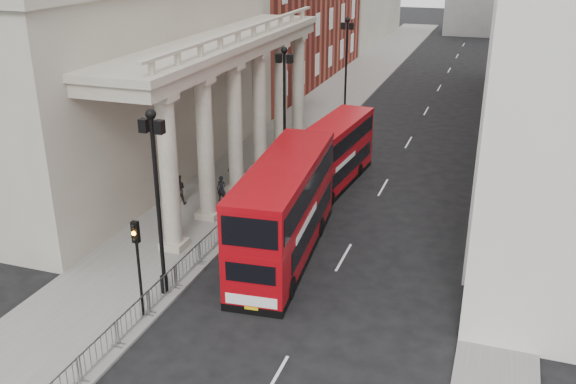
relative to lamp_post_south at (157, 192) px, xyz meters
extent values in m
plane|color=black|center=(0.60, -4.00, -4.91)|extent=(260.00, 260.00, 0.00)
cube|color=slate|center=(-2.40, 26.00, -4.85)|extent=(6.00, 140.00, 0.12)
cube|color=slate|center=(14.10, 26.00, -4.85)|extent=(3.00, 140.00, 0.12)
cube|color=slate|center=(0.55, 26.00, -4.84)|extent=(0.20, 140.00, 0.14)
cube|color=gray|center=(-9.90, 14.00, 1.09)|extent=(9.00, 28.00, 12.00)
cube|color=#60605E|center=(6.60, 88.00, -0.91)|extent=(8.00, 8.00, 8.00)
cylinder|color=black|center=(0.00, 0.00, -4.39)|extent=(0.36, 0.36, 0.80)
cylinder|color=black|center=(0.00, 0.00, -0.79)|extent=(0.18, 0.18, 8.00)
sphere|color=black|center=(0.00, 0.00, 3.31)|extent=(0.44, 0.44, 0.44)
cube|color=black|center=(0.35, 0.00, 2.81)|extent=(0.35, 0.35, 0.55)
cube|color=black|center=(-0.35, 0.00, 2.81)|extent=(0.35, 0.35, 0.55)
cylinder|color=black|center=(0.00, 16.00, -4.39)|extent=(0.36, 0.36, 0.80)
cylinder|color=black|center=(0.00, 16.00, -0.79)|extent=(0.18, 0.18, 8.00)
sphere|color=black|center=(0.00, 16.00, 3.31)|extent=(0.44, 0.44, 0.44)
cube|color=black|center=(0.35, 16.00, 2.81)|extent=(0.35, 0.35, 0.55)
cube|color=black|center=(-0.35, 16.00, 2.81)|extent=(0.35, 0.35, 0.55)
cylinder|color=black|center=(0.00, 32.00, -4.39)|extent=(0.36, 0.36, 0.80)
cylinder|color=black|center=(0.00, 32.00, -0.79)|extent=(0.18, 0.18, 8.00)
sphere|color=black|center=(0.00, 32.00, 3.31)|extent=(0.44, 0.44, 0.44)
cube|color=black|center=(0.35, 32.00, 2.81)|extent=(0.35, 0.35, 0.55)
cube|color=black|center=(-0.35, 32.00, 2.81)|extent=(0.35, 0.35, 0.55)
cylinder|color=black|center=(0.10, -2.00, -3.09)|extent=(0.12, 0.12, 3.40)
cube|color=black|center=(0.10, -2.00, -0.94)|extent=(0.28, 0.22, 0.90)
sphere|color=black|center=(0.10, -2.13, -0.64)|extent=(0.18, 0.18, 0.18)
sphere|color=orange|center=(0.10, -2.13, -0.94)|extent=(0.18, 0.18, 0.18)
sphere|color=black|center=(0.10, -2.13, -1.24)|extent=(0.18, 0.18, 0.18)
cube|color=gray|center=(0.25, -5.30, -4.24)|extent=(0.50, 2.30, 1.10)
cube|color=gray|center=(0.25, -2.95, -4.24)|extent=(0.50, 2.30, 1.10)
cube|color=gray|center=(0.25, -0.60, -4.24)|extent=(0.50, 2.30, 1.10)
cube|color=gray|center=(0.25, 1.75, -4.24)|extent=(0.50, 2.30, 1.10)
cube|color=gray|center=(0.25, 4.10, -4.24)|extent=(0.50, 2.30, 1.10)
cube|color=gray|center=(0.25, 6.45, -4.24)|extent=(0.50, 2.30, 1.10)
cube|color=#97070D|center=(3.76, 5.27, -3.47)|extent=(3.63, 11.41, 2.14)
cube|color=#97070D|center=(3.76, 5.27, -1.25)|extent=(3.63, 11.41, 1.87)
cube|color=#97070D|center=(3.76, 5.27, -0.18)|extent=(3.68, 11.46, 0.27)
cube|color=black|center=(3.76, 5.27, -4.72)|extent=(3.65, 11.41, 0.37)
cube|color=black|center=(3.76, 5.27, -3.20)|extent=(3.51, 9.29, 1.07)
cube|color=black|center=(3.76, 5.27, -1.14)|extent=(3.64, 10.78, 1.18)
cube|color=white|center=(4.24, -0.31, -4.22)|extent=(2.24, 0.26, 0.48)
cube|color=yellow|center=(4.24, -0.32, -4.57)|extent=(0.59, 0.09, 0.14)
cylinder|color=black|center=(2.89, 1.28, -4.38)|extent=(0.43, 1.09, 1.07)
cylinder|color=black|center=(5.30, 1.48, -4.38)|extent=(0.43, 1.09, 1.07)
cylinder|color=black|center=(2.33, 7.77, -4.38)|extent=(0.43, 1.09, 1.07)
cylinder|color=black|center=(4.74, 7.98, -4.38)|extent=(0.43, 1.09, 1.07)
cube|color=#AF0810|center=(3.46, 15.40, -3.71)|extent=(3.00, 9.51, 1.78)
cube|color=#AF0810|center=(3.46, 15.40, -1.86)|extent=(3.00, 9.51, 1.56)
cube|color=#AF0810|center=(3.46, 15.40, -0.97)|extent=(3.04, 9.55, 0.22)
cube|color=black|center=(3.46, 15.40, -4.76)|extent=(3.01, 9.51, 0.31)
cube|color=black|center=(3.46, 15.40, -3.48)|extent=(2.90, 7.74, 0.89)
cube|color=black|center=(3.46, 15.40, -1.77)|extent=(3.01, 8.98, 0.98)
cube|color=white|center=(3.08, 10.75, -4.33)|extent=(1.87, 0.21, 0.40)
cube|color=yellow|center=(3.08, 10.74, -4.63)|extent=(0.49, 0.08, 0.12)
cylinder|color=black|center=(2.19, 12.25, -4.47)|extent=(0.36, 0.91, 0.89)
cylinder|color=black|center=(4.20, 12.08, -4.47)|extent=(0.36, 0.91, 0.89)
cylinder|color=black|center=(2.64, 17.66, -4.47)|extent=(0.36, 0.91, 0.89)
cylinder|color=black|center=(4.65, 17.50, -4.47)|extent=(0.36, 0.91, 0.89)
imported|color=black|center=(-1.98, 10.39, -4.02)|extent=(0.57, 0.39, 1.54)
imported|color=black|center=(-4.17, 9.16, -3.89)|extent=(1.09, 1.01, 1.80)
imported|color=black|center=(-2.63, 13.76, -3.88)|extent=(1.02, 0.80, 1.83)
camera|label=1|loc=(13.18, -21.57, 9.89)|focal=40.00mm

